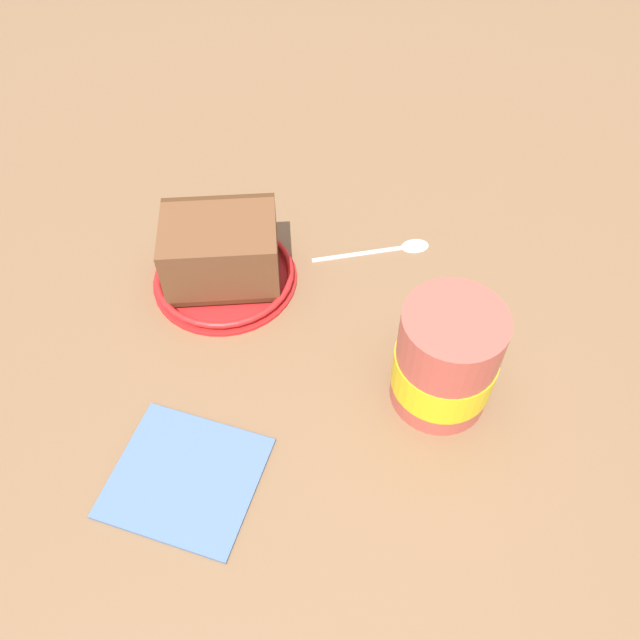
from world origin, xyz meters
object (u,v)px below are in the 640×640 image
object	(u,v)px
tea_mug	(445,360)
folded_napkin	(185,476)
cake_slice	(221,250)
teaspoon	(396,247)
small_plate	(225,276)

from	to	relation	value
tea_mug	folded_napkin	distance (cm)	23.32
cake_slice	teaspoon	bearing A→B (deg)	8.46
small_plate	tea_mug	distance (cm)	24.53
tea_mug	folded_napkin	size ratio (longest dim) A/B	0.97
teaspoon	folded_napkin	distance (cm)	32.22
cake_slice	teaspoon	xyz separation A→B (cm)	(17.98, 2.68, -3.71)
small_plate	cake_slice	size ratio (longest dim) A/B	1.31
tea_mug	teaspoon	world-z (taller)	tea_mug
small_plate	teaspoon	bearing A→B (deg)	9.32
tea_mug	folded_napkin	bearing A→B (deg)	-163.84
cake_slice	folded_napkin	bearing A→B (deg)	-98.08
small_plate	folded_napkin	size ratio (longest dim) A/B	1.25
cake_slice	folded_napkin	world-z (taller)	cake_slice
cake_slice	tea_mug	world-z (taller)	tea_mug
cake_slice	folded_napkin	size ratio (longest dim) A/B	0.95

